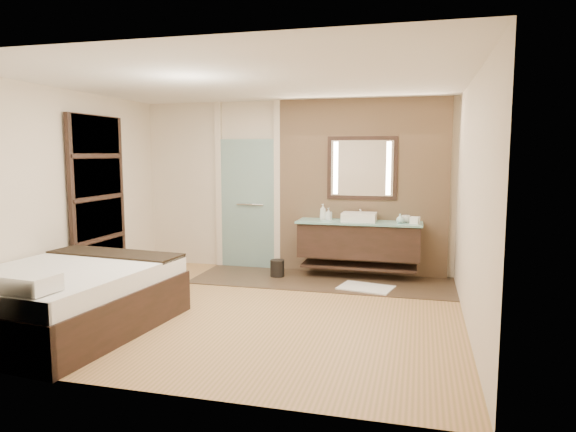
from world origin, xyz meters
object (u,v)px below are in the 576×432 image
(vanity, at_px, (359,240))
(bed, at_px, (66,298))
(mirror_unit, at_px, (362,168))
(waste_bin, at_px, (277,269))

(vanity, bearing_deg, bed, -131.80)
(mirror_unit, bearing_deg, bed, -129.69)
(vanity, distance_m, bed, 4.13)
(mirror_unit, distance_m, bed, 4.50)
(mirror_unit, relative_size, bed, 0.46)
(vanity, relative_size, bed, 0.80)
(mirror_unit, xyz_separation_m, bed, (-2.75, -3.31, -1.31))
(mirror_unit, bearing_deg, waste_bin, -157.25)
(bed, xyz_separation_m, waste_bin, (1.55, 2.81, -0.21))
(waste_bin, bearing_deg, bed, -118.88)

